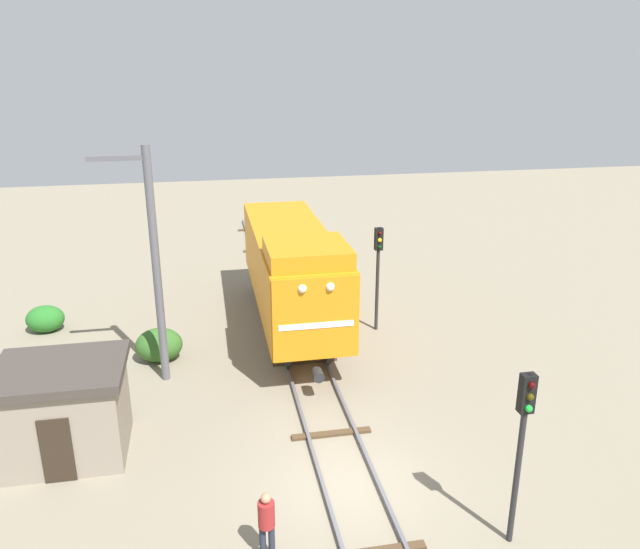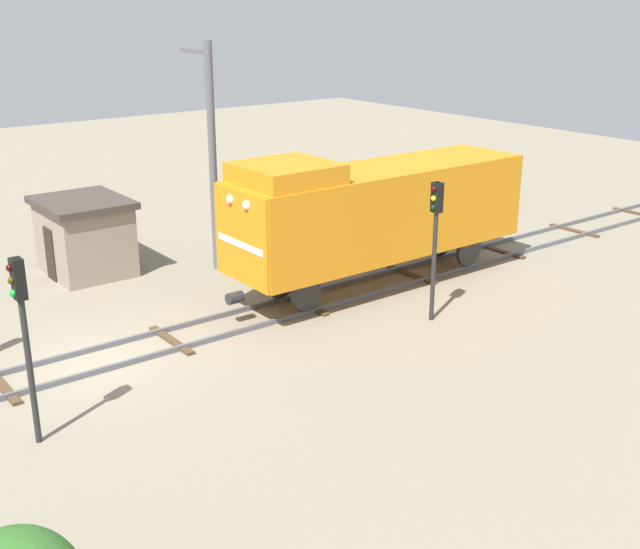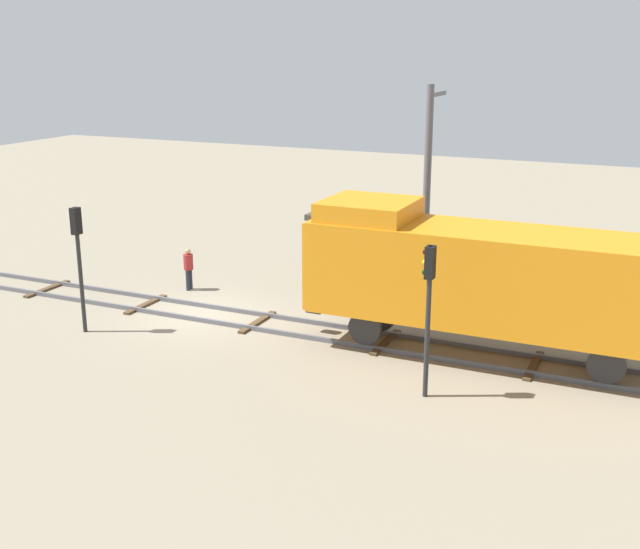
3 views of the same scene
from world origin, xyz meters
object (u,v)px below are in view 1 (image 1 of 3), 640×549
at_px(traffic_signal_mid, 378,260).
at_px(catenary_mast, 154,262).
at_px(worker_near_track, 267,520).
at_px(traffic_signal_near, 523,429).
at_px(locomotive, 292,266).
at_px(relay_hut, 64,410).

distance_m(traffic_signal_mid, catenary_mast, 8.97).
bearing_deg(worker_near_track, catenary_mast, -123.30).
distance_m(traffic_signal_near, worker_near_track, 5.98).
height_order(locomotive, catenary_mast, catenary_mast).
xyz_separation_m(traffic_signal_near, catenary_mast, (-8.26, 9.51, 1.31)).
distance_m(traffic_signal_near, traffic_signal_mid, 12.21).
xyz_separation_m(worker_near_track, relay_hut, (-5.10, 4.98, 0.40)).
height_order(worker_near_track, relay_hut, relay_hut).
bearing_deg(relay_hut, locomotive, 44.12).
height_order(locomotive, relay_hut, locomotive).
distance_m(traffic_signal_near, relay_hut, 12.16).
bearing_deg(traffic_signal_mid, traffic_signal_near, -90.94).
distance_m(traffic_signal_mid, relay_hut, 12.88).
xyz_separation_m(traffic_signal_mid, catenary_mast, (-8.46, -2.70, 1.30)).
relative_size(traffic_signal_mid, catenary_mast, 0.53).
xyz_separation_m(traffic_signal_near, relay_hut, (-10.70, 5.54, -1.62)).
relative_size(traffic_signal_mid, worker_near_track, 2.56).
bearing_deg(locomotive, catenary_mast, -146.87).
height_order(locomotive, traffic_signal_near, locomotive).
relative_size(worker_near_track, relay_hut, 0.49).
bearing_deg(locomotive, worker_near_track, -101.08).
distance_m(locomotive, worker_near_track, 12.61).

